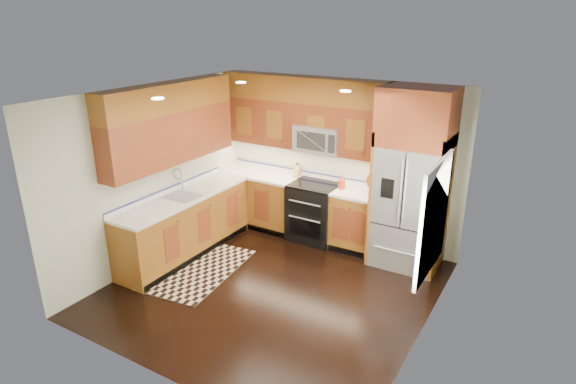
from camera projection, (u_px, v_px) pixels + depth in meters
The scene contains 16 objects.
ground at pixel (273, 288), 6.51m from camera, with size 4.00×4.00×0.00m, color black.
wall_back at pixel (339, 160), 7.67m from camera, with size 4.00×0.02×2.60m, color beige.
wall_left at pixel (156, 174), 7.02m from camera, with size 0.02×4.00×2.60m, color beige.
wall_right at pixel (430, 234), 5.10m from camera, with size 0.02×4.00×2.60m, color beige.
window at pixel (434, 218), 5.24m from camera, with size 0.04×1.10×1.30m.
base_cabinets at pixel (237, 217), 7.67m from camera, with size 2.85×3.00×0.90m.
countertop at pixel (248, 189), 7.53m from camera, with size 2.86×3.01×0.04m.
upper_cabinets at pixel (245, 118), 7.24m from camera, with size 2.85×3.00×1.15m.
range at pixel (314, 212), 7.81m from camera, with size 0.76×0.67×0.95m.
microwave at pixel (320, 139), 7.51m from camera, with size 0.76×0.40×0.42m.
refrigerator at pixel (412, 180), 6.75m from camera, with size 0.98×0.75×2.60m.
sink_faucet at pixel (182, 192), 7.18m from camera, with size 0.54×0.44×0.37m.
rug at pixel (199, 269), 6.99m from camera, with size 1.00×1.67×0.01m, color black.
knife_block at pixel (297, 171), 8.00m from camera, with size 0.10×0.13×0.25m.
utensil_crock at pixel (342, 182), 7.45m from camera, with size 0.14×0.14×0.32m.
cutting_board at pixel (375, 189), 7.44m from camera, with size 0.28×0.28×0.02m, color brown.
Camera 1 is at (3.07, -4.76, 3.49)m, focal length 30.00 mm.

